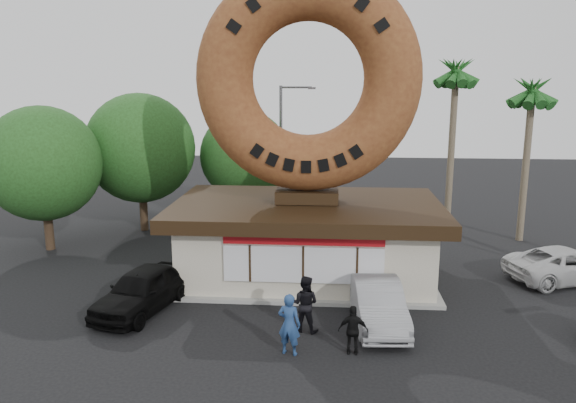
% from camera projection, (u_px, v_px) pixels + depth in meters
% --- Properties ---
extents(ground, '(90.00, 90.00, 0.00)m').
position_uv_depth(ground, '(298.00, 338.00, 18.40)').
color(ground, black).
rests_on(ground, ground).
extents(donut_shop, '(11.20, 7.20, 3.80)m').
position_uv_depth(donut_shop, '(307.00, 237.00, 23.86)').
color(donut_shop, beige).
rests_on(donut_shop, ground).
extents(giant_donut, '(9.08, 2.31, 9.08)m').
position_uv_depth(giant_donut, '(308.00, 79.00, 22.49)').
color(giant_donut, brown).
rests_on(giant_donut, donut_shop).
extents(tree_west, '(6.00, 6.00, 7.65)m').
position_uv_depth(tree_west, '(140.00, 148.00, 30.80)').
color(tree_west, '#473321').
rests_on(tree_west, ground).
extents(tree_mid, '(5.20, 5.20, 6.63)m').
position_uv_depth(tree_mid, '(245.00, 156.00, 32.47)').
color(tree_mid, '#473321').
rests_on(tree_mid, ground).
extents(tree_far, '(5.60, 5.60, 7.14)m').
position_uv_depth(tree_far, '(43.00, 164.00, 27.24)').
color(tree_far, '#473321').
rests_on(tree_far, ground).
extents(palm_near, '(2.60, 2.60, 9.75)m').
position_uv_depth(palm_near, '(456.00, 78.00, 29.70)').
color(palm_near, '#726651').
rests_on(palm_near, ground).
extents(palm_far, '(2.60, 2.60, 8.75)m').
position_uv_depth(palm_far, '(532.00, 97.00, 28.17)').
color(palm_far, '#726651').
rests_on(palm_far, ground).
extents(street_lamp, '(2.11, 0.20, 8.00)m').
position_uv_depth(street_lamp, '(283.00, 146.00, 33.19)').
color(street_lamp, '#59595E').
rests_on(street_lamp, ground).
extents(person_left, '(0.82, 0.65, 1.96)m').
position_uv_depth(person_left, '(289.00, 324.00, 17.17)').
color(person_left, navy).
rests_on(person_left, ground).
extents(person_center, '(1.11, 0.97, 1.94)m').
position_uv_depth(person_center, '(305.00, 304.00, 18.77)').
color(person_center, black).
rests_on(person_center, ground).
extents(person_right, '(0.94, 0.43, 1.57)m').
position_uv_depth(person_right, '(353.00, 330.00, 17.20)').
color(person_right, black).
rests_on(person_right, ground).
extents(car_black, '(3.04, 5.02, 1.60)m').
position_uv_depth(car_black, '(142.00, 290.00, 20.47)').
color(car_black, black).
rests_on(car_black, ground).
extents(car_silver, '(1.92, 4.68, 1.51)m').
position_uv_depth(car_silver, '(378.00, 303.00, 19.36)').
color(car_silver, '#96979B').
rests_on(car_silver, ground).
extents(car_white, '(5.65, 3.86, 1.44)m').
position_uv_depth(car_white, '(568.00, 264.00, 23.57)').
color(car_white, silver).
rests_on(car_white, ground).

